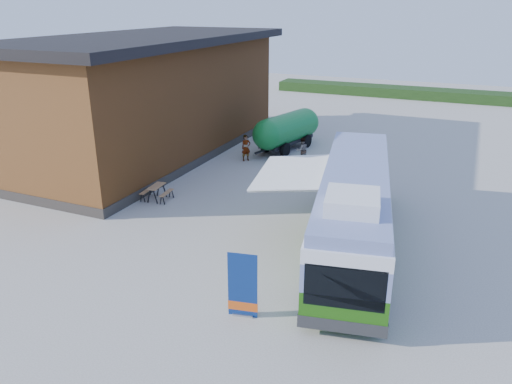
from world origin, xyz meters
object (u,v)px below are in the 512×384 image
at_px(bus, 354,207).
at_px(picnic_table, 157,189).
at_px(banner, 243,291).
at_px(person_b, 302,150).
at_px(slurry_tanker, 287,129).
at_px(person_a, 246,148).

distance_m(bus, picnic_table, 10.40).
bearing_deg(bus, banner, -119.70).
height_order(bus, person_b, bus).
bearing_deg(slurry_tanker, person_b, -37.68).
distance_m(person_a, slurry_tanker, 3.72).
distance_m(bus, slurry_tanker, 14.60).
height_order(bus, picnic_table, bus).
xyz_separation_m(person_a, slurry_tanker, (1.47, 3.36, 0.59)).
xyz_separation_m(bus, person_b, (-5.56, 10.22, -1.03)).
bearing_deg(slurry_tanker, picnic_table, -90.38).
height_order(bus, banner, bus).
height_order(picnic_table, person_a, person_a).
relative_size(picnic_table, person_a, 0.88).
bearing_deg(person_a, picnic_table, -148.61).
bearing_deg(picnic_table, person_a, 74.02).
xyz_separation_m(bus, banner, (-2.04, -5.98, -0.91)).
distance_m(banner, person_b, 16.58).
relative_size(picnic_table, person_b, 0.92).
relative_size(bus, picnic_table, 8.69).
bearing_deg(person_a, person_b, -32.07).
distance_m(banner, slurry_tanker, 19.32).
bearing_deg(banner, picnic_table, 127.44).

